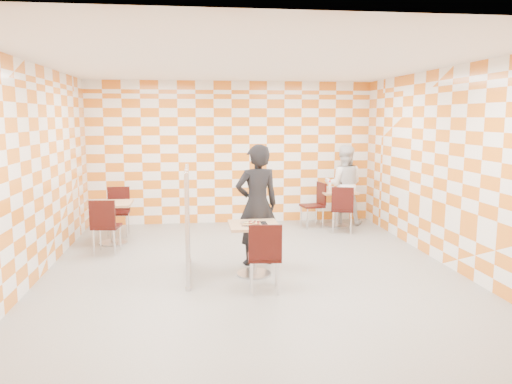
{
  "coord_description": "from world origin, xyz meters",
  "views": [
    {
      "loc": [
        -0.82,
        -7.07,
        2.26
      ],
      "look_at": [
        0.1,
        0.2,
        1.15
      ],
      "focal_mm": 35.0,
      "sensor_mm": 36.0,
      "label": 1
    }
  ],
  "objects_px": {
    "main_table": "(254,240)",
    "sport_bottle": "(330,186)",
    "chair_main_front": "(265,252)",
    "chair_second_front": "(343,206)",
    "partition": "(188,221)",
    "soda_bottle": "(342,185)",
    "chair_second_side": "(316,201)",
    "man_white": "(344,185)",
    "man_dark": "(257,205)",
    "chair_empty_far": "(118,207)",
    "empty_table": "(112,216)",
    "second_table": "(337,202)",
    "chair_empty_near": "(105,222)"
  },
  "relations": [
    {
      "from": "main_table",
      "to": "sport_bottle",
      "type": "bearing_deg",
      "value": 57.64
    },
    {
      "from": "second_table",
      "to": "man_white",
      "type": "height_order",
      "value": "man_white"
    },
    {
      "from": "main_table",
      "to": "chair_second_side",
      "type": "relative_size",
      "value": 0.81
    },
    {
      "from": "second_table",
      "to": "chair_empty_near",
      "type": "xyz_separation_m",
      "value": [
        -4.41,
        -1.6,
        0.04
      ]
    },
    {
      "from": "chair_main_front",
      "to": "chair_empty_far",
      "type": "distance_m",
      "value": 4.23
    },
    {
      "from": "second_table",
      "to": "man_dark",
      "type": "relative_size",
      "value": 0.41
    },
    {
      "from": "chair_empty_far",
      "to": "man_dark",
      "type": "relative_size",
      "value": 0.5
    },
    {
      "from": "main_table",
      "to": "chair_second_side",
      "type": "xyz_separation_m",
      "value": [
        1.66,
        2.96,
        0.04
      ]
    },
    {
      "from": "man_dark",
      "to": "soda_bottle",
      "type": "height_order",
      "value": "man_dark"
    },
    {
      "from": "main_table",
      "to": "empty_table",
      "type": "xyz_separation_m",
      "value": [
        -2.3,
        2.1,
        0.0
      ]
    },
    {
      "from": "soda_bottle",
      "to": "empty_table",
      "type": "bearing_deg",
      "value": -167.71
    },
    {
      "from": "man_white",
      "to": "soda_bottle",
      "type": "relative_size",
      "value": 7.27
    },
    {
      "from": "chair_main_front",
      "to": "sport_bottle",
      "type": "relative_size",
      "value": 4.62
    },
    {
      "from": "partition",
      "to": "sport_bottle",
      "type": "distance_m",
      "value": 4.19
    },
    {
      "from": "chair_empty_far",
      "to": "man_dark",
      "type": "xyz_separation_m",
      "value": [
        2.39,
        -2.22,
        0.38
      ]
    },
    {
      "from": "chair_empty_far",
      "to": "man_white",
      "type": "xyz_separation_m",
      "value": [
        4.59,
        0.47,
        0.29
      ]
    },
    {
      "from": "chair_second_side",
      "to": "man_white",
      "type": "height_order",
      "value": "man_white"
    },
    {
      "from": "chair_second_side",
      "to": "partition",
      "type": "bearing_deg",
      "value": -132.1
    },
    {
      "from": "main_table",
      "to": "man_dark",
      "type": "height_order",
      "value": "man_dark"
    },
    {
      "from": "chair_main_front",
      "to": "chair_second_front",
      "type": "distance_m",
      "value": 3.71
    },
    {
      "from": "second_table",
      "to": "chair_empty_near",
      "type": "relative_size",
      "value": 0.81
    },
    {
      "from": "chair_empty_near",
      "to": "chair_second_front",
      "type": "bearing_deg",
      "value": 12.83
    },
    {
      "from": "chair_main_front",
      "to": "soda_bottle",
      "type": "xyz_separation_m",
      "value": [
        2.18,
        3.85,
        0.31
      ]
    },
    {
      "from": "man_white",
      "to": "soda_bottle",
      "type": "distance_m",
      "value": 0.18
    },
    {
      "from": "main_table",
      "to": "sport_bottle",
      "type": "distance_m",
      "value": 3.7
    },
    {
      "from": "chair_empty_far",
      "to": "soda_bottle",
      "type": "xyz_separation_m",
      "value": [
        4.51,
        0.31,
        0.31
      ]
    },
    {
      "from": "chair_main_front",
      "to": "second_table",
      "type": "bearing_deg",
      "value": 61.26
    },
    {
      "from": "chair_main_front",
      "to": "man_white",
      "type": "xyz_separation_m",
      "value": [
        2.27,
        4.01,
        0.29
      ]
    },
    {
      "from": "chair_empty_near",
      "to": "soda_bottle",
      "type": "bearing_deg",
      "value": 20.56
    },
    {
      "from": "chair_empty_far",
      "to": "sport_bottle",
      "type": "bearing_deg",
      "value": 4.66
    },
    {
      "from": "chair_empty_near",
      "to": "man_white",
      "type": "bearing_deg",
      "value": 21.89
    },
    {
      "from": "chair_second_front",
      "to": "man_white",
      "type": "height_order",
      "value": "man_white"
    },
    {
      "from": "chair_second_front",
      "to": "man_white",
      "type": "distance_m",
      "value": 0.96
    },
    {
      "from": "main_table",
      "to": "second_table",
      "type": "height_order",
      "value": "same"
    },
    {
      "from": "main_table",
      "to": "man_dark",
      "type": "bearing_deg",
      "value": 78.16
    },
    {
      "from": "main_table",
      "to": "man_dark",
      "type": "distance_m",
      "value": 0.7
    },
    {
      "from": "chair_second_front",
      "to": "chair_empty_far",
      "type": "height_order",
      "value": "same"
    },
    {
      "from": "man_dark",
      "to": "man_white",
      "type": "distance_m",
      "value": 3.48
    },
    {
      "from": "second_table",
      "to": "sport_bottle",
      "type": "height_order",
      "value": "sport_bottle"
    },
    {
      "from": "soda_bottle",
      "to": "chair_second_side",
      "type": "bearing_deg",
      "value": -168.39
    },
    {
      "from": "chair_second_side",
      "to": "man_white",
      "type": "bearing_deg",
      "value": 22.61
    },
    {
      "from": "man_white",
      "to": "chair_empty_near",
      "type": "bearing_deg",
      "value": 37.17
    },
    {
      "from": "main_table",
      "to": "soda_bottle",
      "type": "relative_size",
      "value": 3.26
    },
    {
      "from": "chair_second_front",
      "to": "soda_bottle",
      "type": "bearing_deg",
      "value": 74.49
    },
    {
      "from": "chair_second_side",
      "to": "partition",
      "type": "height_order",
      "value": "partition"
    },
    {
      "from": "man_white",
      "to": "chair_empty_far",
      "type": "bearing_deg",
      "value": 21.12
    },
    {
      "from": "second_table",
      "to": "chair_empty_far",
      "type": "height_order",
      "value": "chair_empty_far"
    },
    {
      "from": "second_table",
      "to": "chair_empty_far",
      "type": "distance_m",
      "value": 4.39
    },
    {
      "from": "empty_table",
      "to": "main_table",
      "type": "bearing_deg",
      "value": -42.4
    },
    {
      "from": "empty_table",
      "to": "soda_bottle",
      "type": "distance_m",
      "value": 4.64
    }
  ]
}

